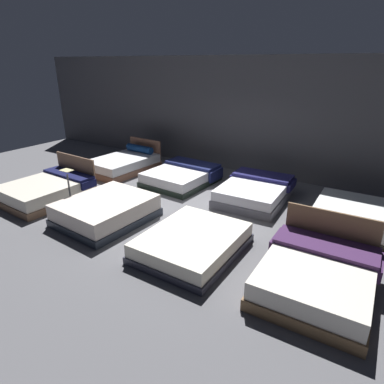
{
  "coord_description": "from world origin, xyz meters",
  "views": [
    {
      "loc": [
        3.98,
        -6.02,
        3.31
      ],
      "look_at": [
        0.23,
        -0.22,
        0.54
      ],
      "focal_mm": 30.43,
      "sensor_mm": 36.0,
      "label": 1
    }
  ],
  "objects_px": {
    "bed_3": "(317,276)",
    "bed_6": "(255,191)",
    "bed_0": "(48,190)",
    "bed_7": "(351,215)",
    "bed_1": "(106,210)",
    "price_sign": "(70,195)",
    "bed_4": "(124,163)",
    "bed_5": "(182,176)",
    "bed_2": "(192,242)"
  },
  "relations": [
    {
      "from": "price_sign",
      "to": "bed_4",
      "type": "bearing_deg",
      "value": 110.75
    },
    {
      "from": "bed_4",
      "to": "price_sign",
      "type": "xyz_separation_m",
      "value": [
        1.11,
        -2.94,
        0.15
      ]
    },
    {
      "from": "bed_0",
      "to": "bed_4",
      "type": "relative_size",
      "value": 0.91
    },
    {
      "from": "bed_1",
      "to": "bed_2",
      "type": "relative_size",
      "value": 0.99
    },
    {
      "from": "bed_1",
      "to": "bed_4",
      "type": "bearing_deg",
      "value": 130.38
    },
    {
      "from": "bed_4",
      "to": "bed_5",
      "type": "xyz_separation_m",
      "value": [
        2.22,
        0.06,
        -0.03
      ]
    },
    {
      "from": "bed_7",
      "to": "price_sign",
      "type": "xyz_separation_m",
      "value": [
        -5.68,
        -2.9,
        0.2
      ]
    },
    {
      "from": "bed_0",
      "to": "bed_5",
      "type": "relative_size",
      "value": 1.01
    },
    {
      "from": "bed_6",
      "to": "price_sign",
      "type": "bearing_deg",
      "value": -141.65
    },
    {
      "from": "bed_0",
      "to": "bed_5",
      "type": "bearing_deg",
      "value": 54.4
    },
    {
      "from": "bed_4",
      "to": "bed_0",
      "type": "bearing_deg",
      "value": -86.81
    },
    {
      "from": "bed_3",
      "to": "bed_1",
      "type": "bearing_deg",
      "value": 179.13
    },
    {
      "from": "bed_0",
      "to": "price_sign",
      "type": "distance_m",
      "value": 1.12
    },
    {
      "from": "bed_7",
      "to": "bed_6",
      "type": "bearing_deg",
      "value": 176.28
    },
    {
      "from": "bed_4",
      "to": "bed_6",
      "type": "height_order",
      "value": "bed_4"
    },
    {
      "from": "bed_6",
      "to": "price_sign",
      "type": "height_order",
      "value": "price_sign"
    },
    {
      "from": "bed_0",
      "to": "bed_4",
      "type": "xyz_separation_m",
      "value": [
        -0.01,
        2.81,
        -0.0
      ]
    },
    {
      "from": "bed_0",
      "to": "bed_3",
      "type": "relative_size",
      "value": 1.03
    },
    {
      "from": "bed_5",
      "to": "bed_6",
      "type": "relative_size",
      "value": 0.96
    },
    {
      "from": "bed_2",
      "to": "bed_5",
      "type": "bearing_deg",
      "value": 127.15
    },
    {
      "from": "bed_6",
      "to": "bed_7",
      "type": "height_order",
      "value": "bed_6"
    },
    {
      "from": "bed_0",
      "to": "bed_4",
      "type": "height_order",
      "value": "bed_0"
    },
    {
      "from": "bed_0",
      "to": "price_sign",
      "type": "relative_size",
      "value": 2.01
    },
    {
      "from": "bed_0",
      "to": "bed_7",
      "type": "bearing_deg",
      "value": 24.23
    },
    {
      "from": "bed_5",
      "to": "price_sign",
      "type": "bearing_deg",
      "value": -107.65
    },
    {
      "from": "bed_5",
      "to": "bed_6",
      "type": "height_order",
      "value": "bed_6"
    },
    {
      "from": "bed_3",
      "to": "bed_7",
      "type": "xyz_separation_m",
      "value": [
        0.09,
        2.74,
        -0.07
      ]
    },
    {
      "from": "bed_1",
      "to": "bed_6",
      "type": "xyz_separation_m",
      "value": [
        2.32,
        2.89,
        -0.01
      ]
    },
    {
      "from": "price_sign",
      "to": "bed_6",
      "type": "bearing_deg",
      "value": 41.27
    },
    {
      "from": "bed_7",
      "to": "price_sign",
      "type": "relative_size",
      "value": 1.97
    },
    {
      "from": "bed_0",
      "to": "bed_3",
      "type": "height_order",
      "value": "bed_3"
    },
    {
      "from": "bed_1",
      "to": "price_sign",
      "type": "bearing_deg",
      "value": -172.39
    },
    {
      "from": "bed_1",
      "to": "price_sign",
      "type": "relative_size",
      "value": 1.98
    },
    {
      "from": "bed_7",
      "to": "price_sign",
      "type": "height_order",
      "value": "price_sign"
    },
    {
      "from": "bed_1",
      "to": "bed_5",
      "type": "relative_size",
      "value": 1.0
    },
    {
      "from": "bed_3",
      "to": "bed_6",
      "type": "height_order",
      "value": "bed_3"
    },
    {
      "from": "bed_5",
      "to": "bed_7",
      "type": "relative_size",
      "value": 1.01
    },
    {
      "from": "bed_2",
      "to": "price_sign",
      "type": "distance_m",
      "value": 3.39
    },
    {
      "from": "bed_7",
      "to": "bed_1",
      "type": "bearing_deg",
      "value": -150.3
    },
    {
      "from": "bed_1",
      "to": "bed_0",
      "type": "bearing_deg",
      "value": -178.4
    },
    {
      "from": "bed_3",
      "to": "bed_5",
      "type": "bearing_deg",
      "value": 145.82
    },
    {
      "from": "bed_0",
      "to": "bed_6",
      "type": "relative_size",
      "value": 0.97
    },
    {
      "from": "bed_3",
      "to": "price_sign",
      "type": "height_order",
      "value": "price_sign"
    },
    {
      "from": "bed_0",
      "to": "bed_6",
      "type": "distance_m",
      "value": 5.32
    },
    {
      "from": "bed_4",
      "to": "bed_6",
      "type": "relative_size",
      "value": 1.06
    },
    {
      "from": "bed_2",
      "to": "bed_4",
      "type": "bearing_deg",
      "value": 146.79
    },
    {
      "from": "bed_6",
      "to": "bed_7",
      "type": "relative_size",
      "value": 1.05
    },
    {
      "from": "bed_6",
      "to": "bed_4",
      "type": "bearing_deg",
      "value": 177.52
    },
    {
      "from": "bed_4",
      "to": "bed_7",
      "type": "height_order",
      "value": "bed_4"
    },
    {
      "from": "bed_5",
      "to": "bed_0",
      "type": "bearing_deg",
      "value": -125.08
    }
  ]
}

